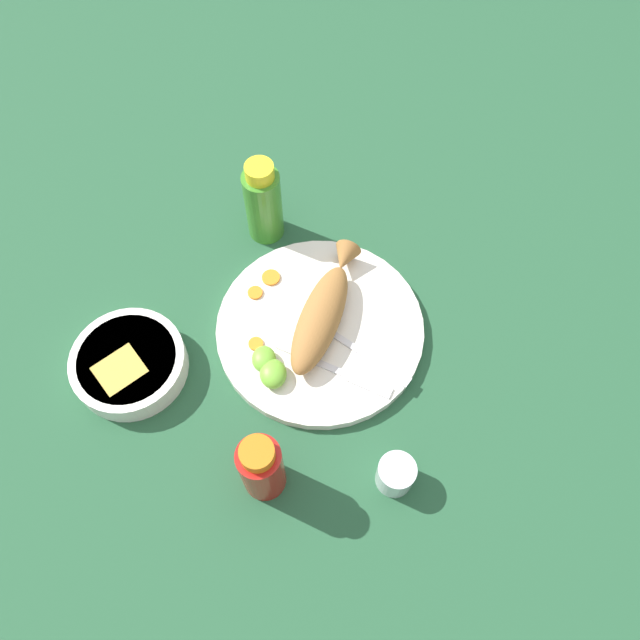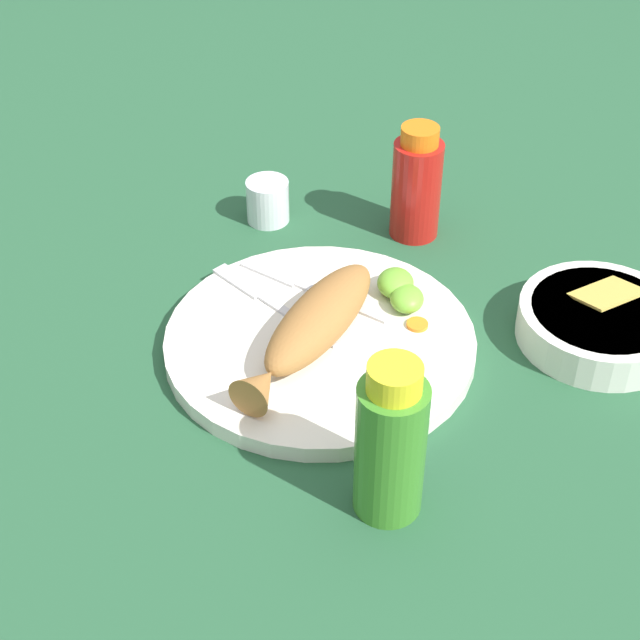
{
  "view_description": "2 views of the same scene",
  "coord_description": "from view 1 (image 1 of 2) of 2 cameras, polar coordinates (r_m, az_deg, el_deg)",
  "views": [
    {
      "loc": [
        0.44,
        -0.03,
        0.86
      ],
      "look_at": [
        0.0,
        0.0,
        0.04
      ],
      "focal_mm": 35.0,
      "sensor_mm": 36.0,
      "label": 1
    },
    {
      "loc": [
        -0.76,
        -0.07,
        0.66
      ],
      "look_at": [
        0.0,
        0.0,
        0.04
      ],
      "focal_mm": 55.0,
      "sensor_mm": 36.0,
      "label": 2
    }
  ],
  "objects": [
    {
      "name": "carrot_slice_mid",
      "position": [
        0.98,
        -5.95,
        2.5
      ],
      "size": [
        0.02,
        0.02,
        0.0
      ],
      "primitive_type": "cylinder",
      "color": "orange",
      "rests_on": "main_plate"
    },
    {
      "name": "guacamole_bowl",
      "position": [
        0.96,
        -17.05,
        -3.8
      ],
      "size": [
        0.17,
        0.17,
        0.05
      ],
      "color": "white",
      "rests_on": "ground_plane"
    },
    {
      "name": "fried_fish",
      "position": [
        0.94,
        0.29,
        0.81
      ],
      "size": [
        0.23,
        0.14,
        0.05
      ],
      "rotation": [
        0.0,
        0.0,
        -0.42
      ],
      "color": "#996633",
      "rests_on": "main_plate"
    },
    {
      "name": "hot_sauce_bottle_red",
      "position": [
        0.83,
        -5.37,
        -13.26
      ],
      "size": [
        0.06,
        0.06,
        0.14
      ],
      "color": "#B21914",
      "rests_on": "ground_plane"
    },
    {
      "name": "carrot_slice_near",
      "position": [
        1.0,
        -4.51,
        3.9
      ],
      "size": [
        0.03,
        0.03,
        0.0
      ],
      "primitive_type": "cylinder",
      "color": "orange",
      "rests_on": "main_plate"
    },
    {
      "name": "main_plate",
      "position": [
        0.96,
        0.0,
        -0.81
      ],
      "size": [
        0.32,
        0.32,
        0.02
      ],
      "primitive_type": "cylinder",
      "color": "white",
      "rests_on": "ground_plane"
    },
    {
      "name": "lime_wedge_main",
      "position": [
        0.92,
        -5.15,
        -3.57
      ],
      "size": [
        0.04,
        0.04,
        0.02
      ],
      "primitive_type": "ellipsoid",
      "color": "#6BB233",
      "rests_on": "main_plate"
    },
    {
      "name": "salt_cup",
      "position": [
        0.87,
        6.9,
        -13.89
      ],
      "size": [
        0.05,
        0.05,
        0.05
      ],
      "color": "silver",
      "rests_on": "ground_plane"
    },
    {
      "name": "lime_wedge_side",
      "position": [
        0.91,
        -4.3,
        -4.93
      ],
      "size": [
        0.05,
        0.04,
        0.03
      ],
      "primitive_type": "ellipsoid",
      "color": "#6BB233",
      "rests_on": "main_plate"
    },
    {
      "name": "hot_sauce_bottle_green",
      "position": [
        1.01,
        -5.21,
        10.66
      ],
      "size": [
        0.06,
        0.06,
        0.16
      ],
      "color": "#3D8428",
      "rests_on": "ground_plane"
    },
    {
      "name": "fork_far",
      "position": [
        0.92,
        1.94,
        -4.81
      ],
      "size": [
        0.1,
        0.17,
        0.0
      ],
      "rotation": [
        0.0,
        0.0,
        7.34
      ],
      "color": "silver",
      "rests_on": "main_plate"
    },
    {
      "name": "carrot_slice_far",
      "position": [
        0.94,
        -5.89,
        -2.18
      ],
      "size": [
        0.02,
        0.02,
        0.0
      ],
      "primitive_type": "cylinder",
      "color": "orange",
      "rests_on": "main_plate"
    },
    {
      "name": "fork_near",
      "position": [
        0.93,
        4.04,
        -3.12
      ],
      "size": [
        0.13,
        0.15,
        0.0
      ],
      "rotation": [
        0.0,
        0.0,
        7.14
      ],
      "color": "silver",
      "rests_on": "main_plate"
    },
    {
      "name": "ground_plane",
      "position": [
        0.97,
        0.0,
        -1.05
      ],
      "size": [
        4.0,
        4.0,
        0.0
      ],
      "primitive_type": "plane",
      "color": "#235133"
    }
  ]
}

